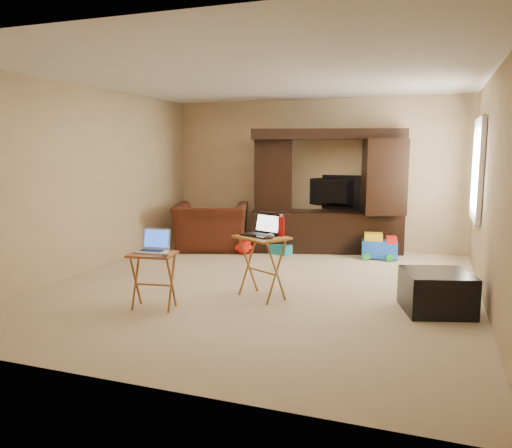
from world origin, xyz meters
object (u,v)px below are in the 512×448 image
at_px(recliner, 212,227).
at_px(water_bottle, 281,227).
at_px(laptop_right, 259,225).
at_px(television, 329,192).
at_px(mouse_left, 165,253).
at_px(push_toy, 380,246).
at_px(entertainment_center, 327,191).
at_px(tray_table_right, 262,267).
at_px(child_rocker, 282,236).
at_px(ottoman, 436,292).
at_px(plush_toy, 245,243).
at_px(mouse_right, 270,236).
at_px(tray_table_left, 153,281).
at_px(laptop_left, 151,241).

xyz_separation_m(recliner, water_bottle, (1.89, -2.25, 0.43)).
height_order(laptop_right, water_bottle, laptop_right).
height_order(television, mouse_left, television).
bearing_deg(laptop_right, push_toy, 90.60).
bearing_deg(entertainment_center, tray_table_right, -108.01).
xyz_separation_m(child_rocker, ottoman, (2.36, -2.33, -0.06)).
relative_size(mouse_left, water_bottle, 0.56).
relative_size(television, child_rocker, 1.86).
distance_m(recliner, push_toy, 2.74).
relative_size(child_rocker, plush_toy, 1.49).
relative_size(push_toy, water_bottle, 2.48).
bearing_deg(laptop_right, plush_toy, 138.73).
bearing_deg(child_rocker, entertainment_center, 48.89).
bearing_deg(ottoman, entertainment_center, 122.30).
bearing_deg(laptop_right, mouse_right, -15.71).
bearing_deg(mouse_left, mouse_right, 38.20).
distance_m(entertainment_center, child_rocker, 1.04).
bearing_deg(entertainment_center, tray_table_left, -121.97).
bearing_deg(mouse_left, tray_table_right, 47.26).
relative_size(child_rocker, tray_table_right, 0.77).
xyz_separation_m(tray_table_right, laptop_right, (-0.04, 0.02, 0.47)).
xyz_separation_m(tray_table_right, water_bottle, (0.20, 0.08, 0.46)).
distance_m(child_rocker, water_bottle, 2.55).
distance_m(plush_toy, water_bottle, 2.47).
bearing_deg(child_rocker, ottoman, -27.26).
xyz_separation_m(push_toy, mouse_right, (-0.91, -2.65, 0.53)).
height_order(child_rocker, tray_table_right, tray_table_right).
distance_m(push_toy, tray_table_right, 2.74).
height_order(recliner, ottoman, recliner).
bearing_deg(plush_toy, tray_table_left, -88.37).
bearing_deg(tray_table_left, push_toy, 50.24).
bearing_deg(child_rocker, recliner, -156.10).
distance_m(push_toy, mouse_left, 3.82).
height_order(television, push_toy, television).
xyz_separation_m(push_toy, tray_table_right, (-1.04, -2.53, 0.15)).
height_order(plush_toy, water_bottle, water_bottle).
height_order(recliner, mouse_left, recliner).
distance_m(recliner, laptop_left, 3.15).
relative_size(push_toy, laptop_right, 1.46).
xyz_separation_m(recliner, child_rocker, (1.18, 0.14, -0.11)).
distance_m(child_rocker, push_toy, 1.55).
distance_m(child_rocker, laptop_right, 2.56).
xyz_separation_m(plush_toy, mouse_right, (1.16, -2.26, 0.55)).
bearing_deg(laptop_left, tray_table_left, -49.71).
xyz_separation_m(recliner, laptop_right, (1.65, -2.31, 0.44)).
xyz_separation_m(plush_toy, mouse_left, (0.27, -2.95, 0.44)).
relative_size(child_rocker, push_toy, 1.01).
bearing_deg(tray_table_right, laptop_left, -113.22).
xyz_separation_m(entertainment_center, tray_table_right, (-0.13, -2.86, -0.64)).
bearing_deg(water_bottle, mouse_left, -136.80).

